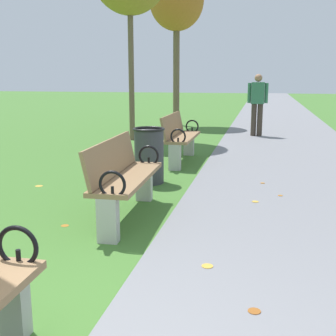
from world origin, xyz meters
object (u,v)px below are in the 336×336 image
Objects in this scene: park_bench_3 at (180,136)px; trash_bin at (149,155)px; park_bench_2 at (124,177)px; tree_3 at (177,2)px; pedestrian_walking at (257,102)px.

trash_bin is (-0.15, -1.69, -0.06)m from park_bench_3.
tree_3 is at bearing 97.75° from park_bench_2.
tree_3 is at bearing 139.66° from pedestrian_walking.
tree_3 reaches higher than trash_bin.
pedestrian_walking reaches higher than trash_bin.
pedestrian_walking is at bearing -40.34° from tree_3.
park_bench_2 reaches higher than trash_bin.
pedestrian_walking is (1.35, 3.87, 0.44)m from park_bench_3.
trash_bin is (1.14, -7.80, -3.43)m from tree_3.
pedestrian_walking is (1.35, 7.23, 0.44)m from park_bench_2.
tree_3 reaches higher than park_bench_2.
park_bench_2 is 10.14m from tree_3.
trash_bin is (-0.15, 1.67, -0.06)m from park_bench_2.
park_bench_3 is 4.13m from pedestrian_walking.
park_bench_2 is at bearing -84.96° from trash_bin.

